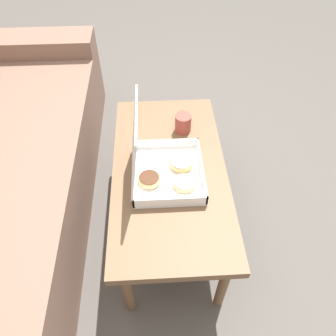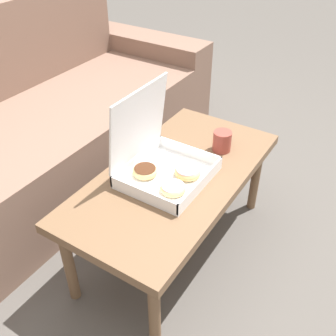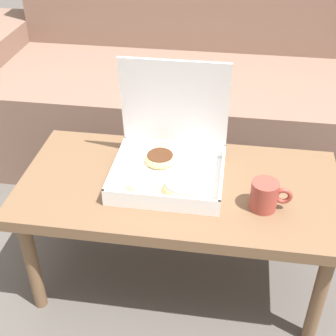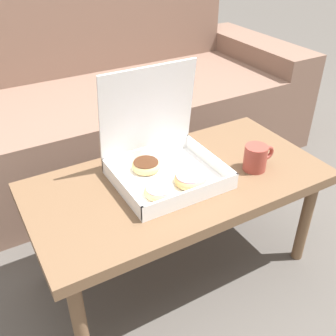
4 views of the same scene
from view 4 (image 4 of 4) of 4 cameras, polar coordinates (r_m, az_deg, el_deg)
The scene contains 5 objects.
ground_plane at distance 1.71m, azimuth -0.32°, elevation -12.01°, with size 12.00×12.00×0.00m, color #514C47.
couch at distance 2.18m, azimuth -11.47°, elevation 7.94°, with size 2.41×0.88×0.93m.
coffee_table at distance 1.40m, azimuth 1.55°, elevation -3.06°, with size 1.04×0.53×0.44m.
pastry_box at distance 1.34m, azimuth -0.78°, elevation 1.08°, with size 0.36×0.32×0.37m.
coffee_mug at distance 1.43m, azimuth 12.67°, elevation 1.49°, with size 0.12×0.08×0.09m.
Camera 4 is at (-0.60, -1.05, 1.21)m, focal length 42.00 mm.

